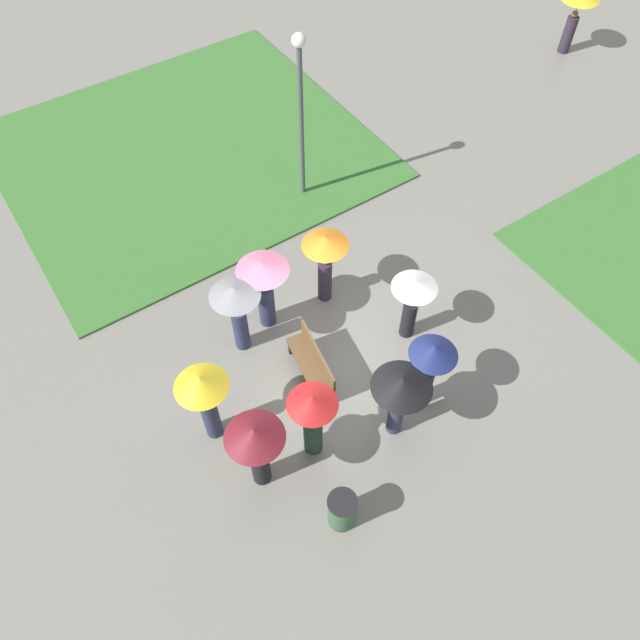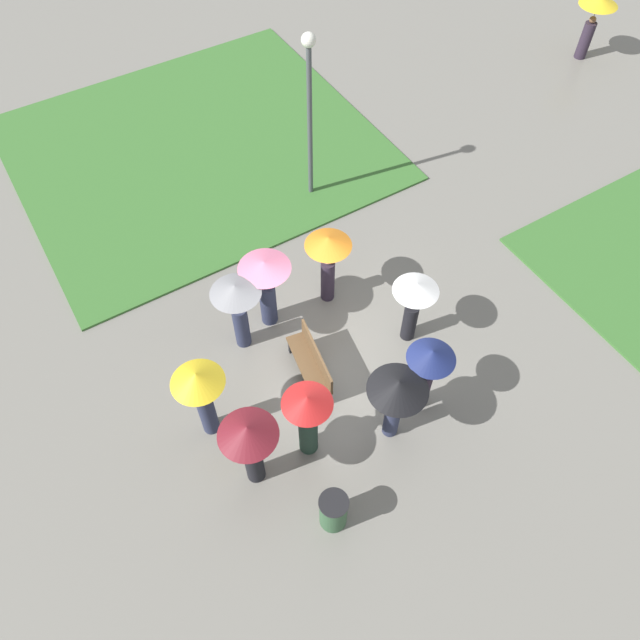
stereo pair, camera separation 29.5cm
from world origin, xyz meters
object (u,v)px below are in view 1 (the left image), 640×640
at_px(park_bench, 313,363).
at_px(crowd_person_navy, 431,362).
at_px(crowd_person_orange, 325,255).
at_px(crowd_person_red, 313,416).
at_px(crowd_person_maroon, 256,444).
at_px(lamp_post, 301,99).
at_px(lone_walker_mid_plaza, 577,7).
at_px(crowd_person_grey, 237,305).
at_px(crowd_person_pink, 264,283).
at_px(trash_bin, 342,510).
at_px(crowd_person_yellow, 204,394).
at_px(crowd_person_black, 401,391).
at_px(crowd_person_white, 413,297).

height_order(park_bench, crowd_person_navy, crowd_person_navy).
height_order(park_bench, crowd_person_orange, crowd_person_orange).
bearing_deg(crowd_person_red, crowd_person_maroon, 36.86).
relative_size(lamp_post, lone_walker_mid_plaza, 2.26).
bearing_deg(crowd_person_grey, crowd_person_pink, 127.69).
height_order(trash_bin, crowd_person_yellow, crowd_person_yellow).
bearing_deg(crowd_person_pink, crowd_person_yellow, -142.04).
bearing_deg(crowd_person_orange, crowd_person_black, -90.61).
distance_m(crowd_person_red, crowd_person_black, 1.64).
bearing_deg(lone_walker_mid_plaza, crowd_person_orange, 100.48).
bearing_deg(park_bench, crowd_person_white, 94.25).
relative_size(lamp_post, crowd_person_white, 2.45).
bearing_deg(crowd_person_black, crowd_person_red, -33.55).
height_order(crowd_person_navy, crowd_person_pink, crowd_person_pink).
height_order(park_bench, lamp_post, lamp_post).
bearing_deg(crowd_person_white, crowd_person_black, -7.26).
height_order(lamp_post, crowd_person_maroon, lamp_post).
bearing_deg(crowd_person_black, crowd_person_yellow, -46.64).
height_order(crowd_person_orange, lone_walker_mid_plaza, crowd_person_orange).
bearing_deg(lone_walker_mid_plaza, trash_bin, 111.82).
bearing_deg(lamp_post, crowd_person_white, -6.15).
bearing_deg(crowd_person_navy, crowd_person_orange, 171.98).
xyz_separation_m(crowd_person_maroon, lone_walker_mid_plaza, (-7.01, 15.43, -0.01)).
bearing_deg(crowd_person_maroon, park_bench, -167.23).
xyz_separation_m(crowd_person_white, crowd_person_red, (1.12, -3.17, 0.00)).
bearing_deg(crowd_person_orange, crowd_person_navy, -76.14).
xyz_separation_m(crowd_person_navy, crowd_person_pink, (-3.40, -1.59, -0.06)).
bearing_deg(park_bench, crowd_person_maroon, -46.82).
distance_m(lamp_post, crowd_person_grey, 5.10).
bearing_deg(crowd_person_maroon, lamp_post, -149.09).
bearing_deg(crowd_person_maroon, crowd_person_white, 173.81).
relative_size(crowd_person_grey, crowd_person_black, 1.02).
relative_size(crowd_person_yellow, crowd_person_black, 1.08).
height_order(park_bench, crowd_person_white, crowd_person_white).
height_order(crowd_person_grey, crowd_person_yellow, crowd_person_yellow).
xyz_separation_m(trash_bin, crowd_person_yellow, (-2.80, -1.07, 1.03)).
distance_m(crowd_person_grey, crowd_person_maroon, 3.05).
height_order(park_bench, crowd_person_grey, crowd_person_grey).
bearing_deg(crowd_person_yellow, trash_bin, -156.37).
distance_m(park_bench, crowd_person_red, 1.80).
distance_m(crowd_person_grey, crowd_person_pink, 0.80).
xyz_separation_m(trash_bin, crowd_person_red, (-1.46, 0.36, 0.82)).
height_order(park_bench, lone_walker_mid_plaza, lone_walker_mid_plaza).
relative_size(crowd_person_white, crowd_person_yellow, 0.87).
height_order(crowd_person_navy, crowd_person_black, crowd_person_navy).
bearing_deg(lone_walker_mid_plaza, crowd_person_navy, 113.56).
relative_size(trash_bin, crowd_person_yellow, 0.44).
bearing_deg(crowd_person_navy, park_bench, -148.59).
height_order(lamp_post, crowd_person_pink, lamp_post).
bearing_deg(crowd_person_black, crowd_person_pink, -93.04).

